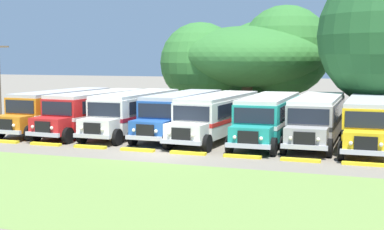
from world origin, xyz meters
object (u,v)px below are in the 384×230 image
(parked_bus_slot_1, at_px, (96,110))
(parked_bus_slot_5, at_px, (269,116))
(parked_bus_slot_4, at_px, (218,114))
(parked_bus_slot_6, at_px, (317,117))
(parked_bus_slot_0, at_px, (60,108))
(parked_bus_slot_7, at_px, (369,120))
(parked_bus_slot_2, at_px, (135,111))
(parked_bus_slot_3, at_px, (182,112))
(broad_shade_tree, at_px, (251,57))

(parked_bus_slot_1, bearing_deg, parked_bus_slot_5, 93.26)
(parked_bus_slot_1, distance_m, parked_bus_slot_4, 8.83)
(parked_bus_slot_5, bearing_deg, parked_bus_slot_6, 101.07)
(parked_bus_slot_0, bearing_deg, parked_bus_slot_7, 91.57)
(parked_bus_slot_5, xyz_separation_m, parked_bus_slot_7, (5.92, -0.02, 0.00))
(parked_bus_slot_2, distance_m, parked_bus_slot_3, 3.29)
(parked_bus_slot_5, distance_m, broad_shade_tree, 14.32)
(parked_bus_slot_3, bearing_deg, parked_bus_slot_4, 75.34)
(parked_bus_slot_3, bearing_deg, parked_bus_slot_0, -86.00)
(parked_bus_slot_4, distance_m, parked_bus_slot_5, 3.29)
(parked_bus_slot_3, relative_size, parked_bus_slot_6, 1.00)
(parked_bus_slot_7, bearing_deg, parked_bus_slot_3, -94.10)
(parked_bus_slot_0, relative_size, broad_shade_tree, 0.77)
(parked_bus_slot_0, xyz_separation_m, parked_bus_slot_4, (11.83, -0.25, 0.00))
(parked_bus_slot_1, bearing_deg, parked_bus_slot_6, 95.67)
(parked_bus_slot_6, bearing_deg, parked_bus_slot_7, 77.57)
(broad_shade_tree, bearing_deg, parked_bus_slot_4, -85.29)
(parked_bus_slot_7, bearing_deg, parked_bus_slot_4, -90.53)
(parked_bus_slot_2, bearing_deg, parked_bus_slot_5, 88.05)
(parked_bus_slot_2, bearing_deg, parked_bus_slot_4, 86.72)
(parked_bus_slot_1, bearing_deg, parked_bus_slot_3, 100.18)
(parked_bus_slot_7, bearing_deg, parked_bus_slot_6, -102.36)
(parked_bus_slot_6, bearing_deg, parked_bus_slot_3, -91.28)
(parked_bus_slot_2, bearing_deg, parked_bus_slot_3, 96.68)
(parked_bus_slot_2, height_order, parked_bus_slot_5, same)
(parked_bus_slot_1, relative_size, parked_bus_slot_4, 1.00)
(parked_bus_slot_4, bearing_deg, broad_shade_tree, -172.08)
(parked_bus_slot_1, height_order, parked_bus_slot_2, same)
(parked_bus_slot_7, relative_size, broad_shade_tree, 0.77)
(parked_bus_slot_5, relative_size, parked_bus_slot_6, 1.00)
(parked_bus_slot_2, relative_size, parked_bus_slot_7, 1.00)
(parked_bus_slot_5, height_order, parked_bus_slot_7, same)
(parked_bus_slot_0, relative_size, parked_bus_slot_2, 1.00)
(parked_bus_slot_5, bearing_deg, parked_bus_slot_2, -93.68)
(parked_bus_slot_4, relative_size, parked_bus_slot_7, 1.01)
(parked_bus_slot_2, xyz_separation_m, broad_shade_tree, (4.89, 12.75, 3.61))
(parked_bus_slot_2, height_order, parked_bus_slot_3, same)
(parked_bus_slot_2, distance_m, parked_bus_slot_5, 9.27)
(parked_bus_slot_1, bearing_deg, parked_bus_slot_4, 93.25)
(parked_bus_slot_3, relative_size, broad_shade_tree, 0.77)
(parked_bus_slot_2, relative_size, parked_bus_slot_5, 1.00)
(parked_bus_slot_4, height_order, parked_bus_slot_5, same)
(parked_bus_slot_0, distance_m, parked_bus_slot_3, 9.14)
(parked_bus_slot_4, xyz_separation_m, parked_bus_slot_6, (6.17, 0.62, 0.00))
(parked_bus_slot_1, xyz_separation_m, parked_bus_slot_6, (15.00, 0.60, 0.00))
(parked_bus_slot_2, relative_size, parked_bus_slot_4, 0.99)
(parked_bus_slot_4, relative_size, broad_shade_tree, 0.78)
(parked_bus_slot_4, height_order, parked_bus_slot_7, same)
(parked_bus_slot_2, bearing_deg, parked_bus_slot_6, 91.59)
(parked_bus_slot_1, height_order, broad_shade_tree, broad_shade_tree)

